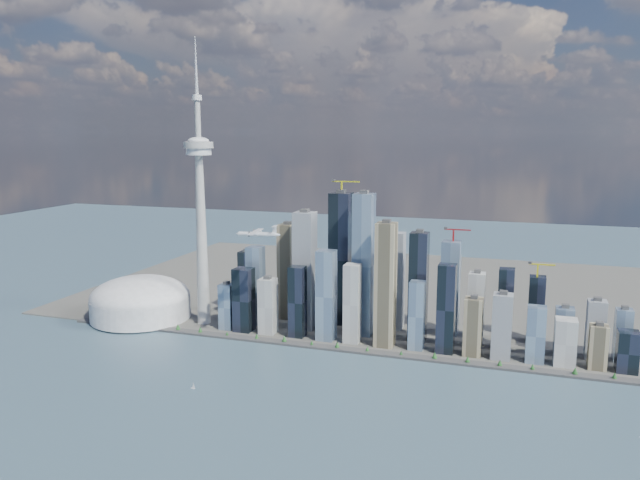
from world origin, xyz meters
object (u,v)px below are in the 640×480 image
(needle_tower, at_px, (201,207))
(sailboat_west, at_px, (193,387))
(dome_stadium, at_px, (140,300))
(airplane, at_px, (258,234))

(needle_tower, distance_m, sailboat_west, 396.74)
(dome_stadium, height_order, sailboat_west, dome_stadium)
(needle_tower, relative_size, sailboat_west, 51.74)
(sailboat_west, bearing_deg, dome_stadium, 144.52)
(dome_stadium, xyz_separation_m, airplane, (305.57, -92.25, 168.42))
(airplane, bearing_deg, needle_tower, 140.33)
(dome_stadium, bearing_deg, airplane, -16.80)
(needle_tower, relative_size, airplane, 6.99)
(dome_stadium, bearing_deg, needle_tower, 4.09)
(dome_stadium, distance_m, airplane, 360.90)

